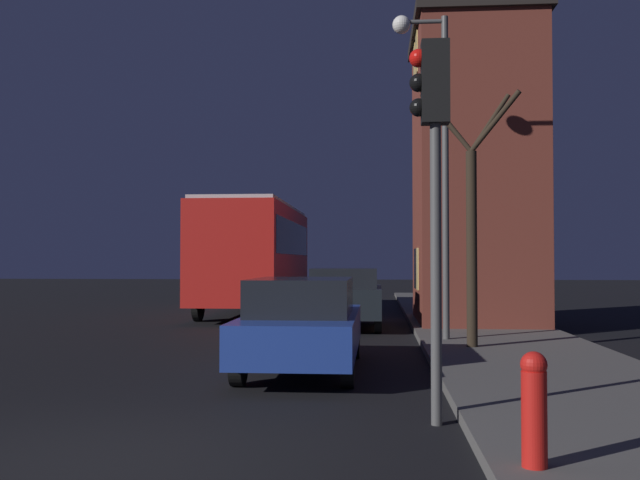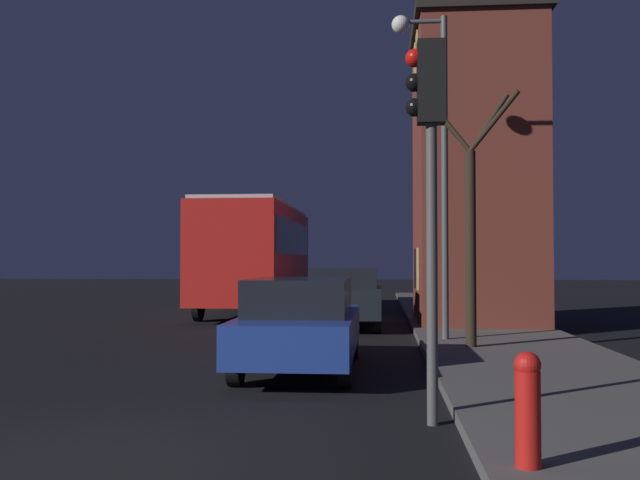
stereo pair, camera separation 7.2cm
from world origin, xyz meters
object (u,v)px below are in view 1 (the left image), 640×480
bare_tree (471,220)px  fire_hydrant (534,406)px  car_mid_lane (345,296)px  streetlamp (432,127)px  bus (256,250)px  car_near_lane (303,323)px  traffic_light (432,148)px

bare_tree → fire_hydrant: (-0.55, -7.87, -1.91)m
fire_hydrant → car_mid_lane: bearing=99.1°
streetlamp → bus: bearing=121.7°
bare_tree → car_mid_lane: (-2.61, 4.93, -1.70)m
bare_tree → car_near_lane: size_ratio=1.09×
bare_tree → fire_hydrant: 8.12m
bus → car_near_lane: bus is taller
streetlamp → traffic_light: bearing=-94.4°
car_near_lane → traffic_light: bearing=-63.5°
streetlamp → bare_tree: 2.47m
traffic_light → bus: 16.17m
traffic_light → car_mid_lane: (-1.43, 10.81, -2.15)m
bus → bare_tree: bearing=-59.0°
streetlamp → bare_tree: size_ratio=1.36×
traffic_light → fire_hydrant: bearing=-72.5°
car_near_lane → fire_hydrant: size_ratio=5.05×
bare_tree → bus: bare_tree is taller
car_near_lane → bus: bearing=103.3°
traffic_light → bare_tree: bearing=78.7°
traffic_light → bare_tree: bare_tree is taller
streetlamp → fire_hydrant: bearing=-89.5°
traffic_light → bare_tree: size_ratio=0.83×
streetlamp → car_mid_lane: (-1.98, 3.65, -3.71)m
streetlamp → bare_tree: bearing=-64.0°
streetlamp → bus: size_ratio=0.75×
bare_tree → fire_hydrant: bearing=-94.0°
streetlamp → car_mid_lane: 5.57m
streetlamp → traffic_light: (-0.55, -7.16, -1.56)m
car_near_lane → fire_hydrant: bearing=-66.6°
fire_hydrant → bare_tree: bearing=86.0°
bus → fire_hydrant: bearing=-73.4°
traffic_light → car_mid_lane: traffic_light is taller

